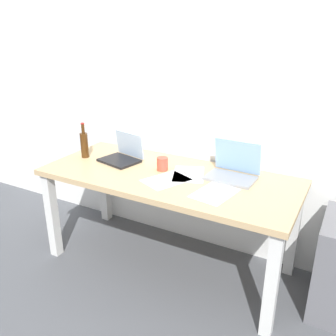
{
  "coord_description": "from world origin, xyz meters",
  "views": [
    {
      "loc": [
        1.11,
        -2.02,
        1.7
      ],
      "look_at": [
        0.0,
        0.0,
        0.78
      ],
      "focal_mm": 38.34,
      "sensor_mm": 36.0,
      "label": 1
    }
  ],
  "objects_px": {
    "computer_mouse": "(189,170)",
    "laptop_left": "(123,155)",
    "desk": "(168,187)",
    "beer_bottle": "(84,144)",
    "coffee_mug": "(162,164)",
    "laptop_right": "(233,170)"
  },
  "relations": [
    {
      "from": "desk",
      "to": "beer_bottle",
      "type": "relative_size",
      "value": 6.48
    },
    {
      "from": "beer_bottle",
      "to": "computer_mouse",
      "type": "relative_size",
      "value": 2.77
    },
    {
      "from": "laptop_right",
      "to": "coffee_mug",
      "type": "height_order",
      "value": "laptop_right"
    },
    {
      "from": "laptop_right",
      "to": "beer_bottle",
      "type": "bearing_deg",
      "value": -172.02
    },
    {
      "from": "desk",
      "to": "coffee_mug",
      "type": "relative_size",
      "value": 18.88
    },
    {
      "from": "laptop_right",
      "to": "computer_mouse",
      "type": "distance_m",
      "value": 0.31
    },
    {
      "from": "laptop_right",
      "to": "computer_mouse",
      "type": "height_order",
      "value": "laptop_right"
    },
    {
      "from": "laptop_left",
      "to": "desk",
      "type": "bearing_deg",
      "value": -10.63
    },
    {
      "from": "desk",
      "to": "beer_bottle",
      "type": "xyz_separation_m",
      "value": [
        -0.75,
        0.01,
        0.2
      ]
    },
    {
      "from": "laptop_left",
      "to": "laptop_right",
      "type": "height_order",
      "value": "laptop_right"
    },
    {
      "from": "desk",
      "to": "laptop_right",
      "type": "height_order",
      "value": "laptop_right"
    },
    {
      "from": "laptop_left",
      "to": "beer_bottle",
      "type": "relative_size",
      "value": 1.19
    },
    {
      "from": "desk",
      "to": "computer_mouse",
      "type": "distance_m",
      "value": 0.19
    },
    {
      "from": "beer_bottle",
      "to": "coffee_mug",
      "type": "bearing_deg",
      "value": 4.43
    },
    {
      "from": "desk",
      "to": "computer_mouse",
      "type": "height_order",
      "value": "computer_mouse"
    },
    {
      "from": "laptop_right",
      "to": "coffee_mug",
      "type": "bearing_deg",
      "value": -167.25
    },
    {
      "from": "computer_mouse",
      "to": "desk",
      "type": "bearing_deg",
      "value": -128.74
    },
    {
      "from": "laptop_right",
      "to": "coffee_mug",
      "type": "relative_size",
      "value": 3.51
    },
    {
      "from": "laptop_left",
      "to": "laptop_right",
      "type": "bearing_deg",
      "value": 5.68
    },
    {
      "from": "coffee_mug",
      "to": "laptop_right",
      "type": "bearing_deg",
      "value": 12.75
    },
    {
      "from": "computer_mouse",
      "to": "laptop_left",
      "type": "bearing_deg",
      "value": -169.51
    },
    {
      "from": "desk",
      "to": "beer_bottle",
      "type": "bearing_deg",
      "value": 179.6
    }
  ]
}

